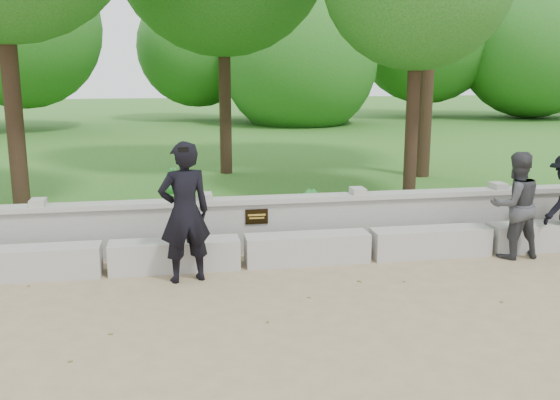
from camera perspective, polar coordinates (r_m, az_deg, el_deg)
The scene contains 10 objects.
ground at distance 7.71m, azimuth -1.76°, elevation -10.43°, with size 80.00×80.00×0.00m, color #9A865E.
lawn at distance 21.26m, azimuth -7.30°, elevation 4.48°, with size 40.00×22.00×0.25m, color #265C1E.
concrete_bench at distance 9.41m, azimuth -3.47°, elevation -4.74°, with size 11.90×0.45×0.45m.
parapet_wall at distance 10.01m, azimuth -3.95°, elevation -2.28°, with size 12.50×0.35×0.90m.
man_main at distance 8.67m, azimuth -8.72°, elevation -1.12°, with size 0.81×0.74×1.97m.
visitor_left at distance 10.35m, azimuth 20.70°, elevation -0.45°, with size 0.84×0.67×1.68m.
shrub_a at distance 10.65m, azimuth -13.40°, elevation -1.33°, with size 0.30×0.20×0.56m, color #2F8A36.
shrub_b at distance 10.89m, azimuth 2.83°, elevation -0.62°, with size 0.33×0.26×0.60m, color #2F8A36.
shrub_c at distance 12.46m, azimuth 21.70°, elevation 0.28°, with size 0.58×0.50×0.64m, color #2F8A36.
shrub_d at distance 13.66m, azimuth -9.82°, elevation 1.87°, with size 0.34×0.30×0.60m, color #2F8A36.
Camera 1 is at (-1.02, -7.04, 2.98)m, focal length 40.00 mm.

